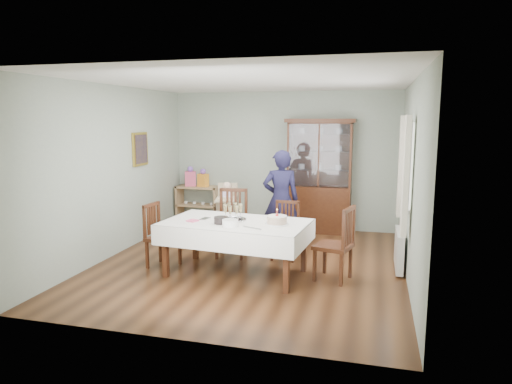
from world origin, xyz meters
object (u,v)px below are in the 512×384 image
(chair_end_left, at_px, (163,248))
(birthday_cake, at_px, (277,220))
(china_cabinet, at_px, (319,174))
(champagne_tray, at_px, (233,215))
(gift_bag_orange, at_px, (203,178))
(woman, at_px, (281,200))
(chair_far_right, at_px, (285,242))
(gift_bag_pink, at_px, (190,177))
(chair_end_right, at_px, (334,258))
(high_chair, at_px, (227,218))
(chair_far_left, at_px, (232,236))
(dining_table, at_px, (236,248))
(sideboard, at_px, (198,205))

(chair_end_left, xyz_separation_m, birthday_cake, (1.75, -0.08, 0.54))
(china_cabinet, distance_m, champagne_tray, 2.84)
(china_cabinet, xyz_separation_m, gift_bag_orange, (-2.38, 0.00, -0.16))
(woman, bearing_deg, chair_far_right, 91.84)
(champagne_tray, distance_m, gift_bag_pink, 3.22)
(champagne_tray, xyz_separation_m, gift_bag_orange, (-1.49, 2.69, 0.13))
(chair_end_right, relative_size, birthday_cake, 3.24)
(chair_far_right, xyz_separation_m, birthday_cake, (0.06, -0.92, 0.55))
(birthday_cake, bearing_deg, high_chair, 126.89)
(chair_far_left, relative_size, chair_end_right, 1.04)
(high_chair, bearing_deg, chair_end_left, -118.07)
(china_cabinet, bearing_deg, chair_end_left, -126.39)
(high_chair, bearing_deg, woman, -23.45)
(dining_table, relative_size, chair_far_right, 2.35)
(birthday_cake, xyz_separation_m, gift_bag_pink, (-2.42, 2.77, 0.16))
(dining_table, xyz_separation_m, gift_bag_pink, (-1.83, 2.76, 0.60))
(chair_end_left, height_order, woman, woman)
(chair_far_right, bearing_deg, gift_bag_orange, 140.02)
(chair_far_right, bearing_deg, birthday_cake, -84.33)
(birthday_cake, bearing_deg, dining_table, 178.67)
(chair_end_left, xyz_separation_m, gift_bag_orange, (-0.39, 2.69, 0.68))
(chair_end_right, bearing_deg, birthday_cake, -65.07)
(chair_far_right, bearing_deg, chair_end_right, -41.60)
(high_chair, bearing_deg, sideboard, 120.65)
(chair_end_right, xyz_separation_m, champagne_tray, (-1.42, -0.05, 0.53))
(china_cabinet, bearing_deg, dining_table, -106.65)
(dining_table, height_order, chair_end_right, chair_end_right)
(sideboard, relative_size, high_chair, 0.84)
(sideboard, distance_m, birthday_cake, 3.62)
(china_cabinet, distance_m, chair_far_right, 2.06)
(sideboard, xyz_separation_m, high_chair, (0.99, -1.10, 0.02))
(champagne_tray, bearing_deg, china_cabinet, 71.74)
(woman, bearing_deg, chair_end_right, 110.47)
(sideboard, bearing_deg, woman, -33.05)
(champagne_tray, height_order, gift_bag_pink, gift_bag_pink)
(chair_far_left, height_order, gift_bag_pink, gift_bag_pink)
(sideboard, height_order, champagne_tray, champagne_tray)
(chair_end_right, height_order, birthday_cake, chair_end_right)
(china_cabinet, relative_size, chair_end_left, 2.31)
(chair_end_left, relative_size, chair_end_right, 0.92)
(woman, bearing_deg, sideboard, -49.83)
(gift_bag_pink, bearing_deg, chair_far_right, -38.12)
(chair_far_left, xyz_separation_m, gift_bag_pink, (-1.50, 1.92, 0.67))
(champagne_tray, bearing_deg, chair_far_left, 109.40)
(chair_end_left, bearing_deg, china_cabinet, -29.41)
(sideboard, xyz_separation_m, chair_far_right, (2.20, -1.87, -0.13))
(china_cabinet, xyz_separation_m, high_chair, (-1.51, -1.07, -0.71))
(chair_far_right, height_order, chair_end_left, chair_end_left)
(chair_far_left, bearing_deg, chair_end_left, -143.98)
(gift_bag_pink, bearing_deg, sideboard, 7.36)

